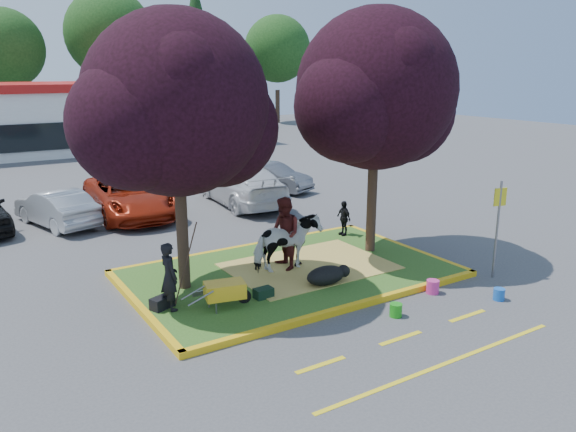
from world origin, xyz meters
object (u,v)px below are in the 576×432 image
bucket_blue (499,294)px  car_silver (56,208)px  calf (326,275)px  wheelbarrow (225,290)px  handler (169,276)px  bucket_green (396,310)px  sign_post (498,219)px  cow (287,243)px  bucket_pink (433,287)px

bucket_blue → car_silver: 14.60m
calf → wheelbarrow: (-2.71, 0.07, 0.18)m
handler → bucket_blue: bearing=-119.7°
bucket_green → bucket_blue: bearing=-13.0°
sign_post → bucket_green: sign_post is taller
handler → sign_post: bearing=-109.7°
sign_post → calf: bearing=172.5°
handler → cow: bearing=-82.4°
handler → bucket_green: 5.05m
calf → handler: (-3.77, 0.64, 0.54)m
handler → bucket_pink: bearing=-114.4°
bucket_blue → handler: bearing=154.2°
cow → handler: size_ratio=1.15×
wheelbarrow → car_silver: size_ratio=0.41×
cow → handler: (-3.49, -0.71, 0.02)m
bucket_green → car_silver: car_silver is taller
calf → bucket_green: size_ratio=3.55×
cow → bucket_pink: cow is taller
calf → handler: bearing=167.0°
sign_post → car_silver: (-8.71, 11.39, -0.95)m
cow → wheelbarrow: bearing=119.5°
calf → sign_post: sign_post is taller
calf → car_silver: bearing=111.2°
bucket_blue → car_silver: (-7.58, 12.46, 0.50)m
sign_post → bucket_pink: sign_post is taller
calf → bucket_blue: calf is taller
wheelbarrow → bucket_pink: (4.80, -1.63, -0.39)m
wheelbarrow → car_silver: bearing=113.2°
cow → car_silver: (-4.18, 8.42, -0.26)m
handler → bucket_pink: (5.86, -2.20, -0.75)m
calf → cow: bearing=98.7°
cow → calf: bearing=-166.2°
handler → wheelbarrow: handler is taller
handler → car_silver: handler is taller
bucket_blue → calf: bearing=139.1°
bucket_green → bucket_pink: size_ratio=0.90×
car_silver → bucket_green: bearing=96.9°
cow → sign_post: bearing=-121.6°
handler → bucket_blue: size_ratio=5.39×
bucket_green → bucket_blue: bucket_green is taller
sign_post → bucket_pink: 2.59m
car_silver → calf: bearing=99.1°
calf → bucket_blue: (3.11, -2.70, -0.24)m
handler → sign_post: size_ratio=0.60×
sign_post → car_silver: bearing=140.9°
wheelbarrow → sign_post: bearing=-0.8°
wheelbarrow → bucket_blue: wheelbarrow is taller
cow → wheelbarrow: cow is taller
bucket_pink → car_silver: 13.10m
bucket_pink → handler: bearing=159.4°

